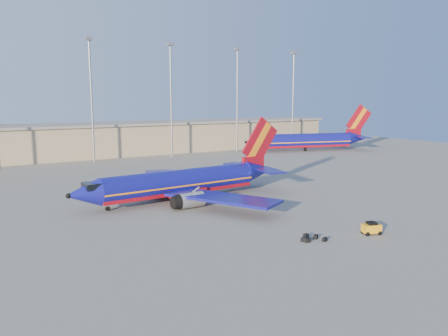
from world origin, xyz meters
The scene contains 7 objects.
ground centered at (0.00, 0.00, 0.00)m, with size 220.00×220.00×0.00m, color slate.
terminal_building centered at (10.00, 58.00, 4.32)m, with size 122.00×16.00×8.50m.
light_mast_row centered at (5.00, 46.00, 17.55)m, with size 101.60×1.60×28.65m.
aircraft_main centered at (-3.56, 0.62, 2.55)m, with size 35.30×33.88×11.95m.
aircraft_second centered at (53.66, 37.10, 3.04)m, with size 38.29×18.80×13.27m.
baggage_tug centered at (6.61, -25.45, 0.74)m, with size 2.25×1.76×1.42m.
luggage_pile centered at (-0.63, -23.55, 0.22)m, with size 2.65×2.24×0.50m.
Camera 1 is at (-31.50, -56.90, 14.90)m, focal length 35.00 mm.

